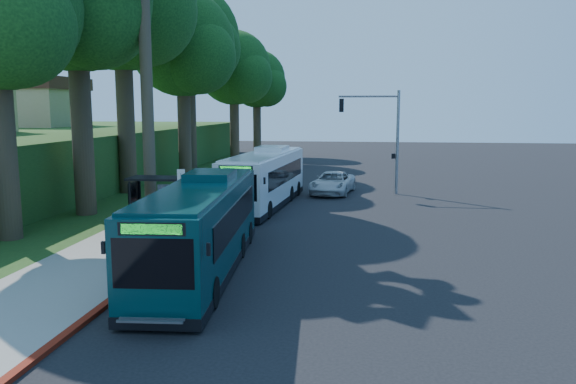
# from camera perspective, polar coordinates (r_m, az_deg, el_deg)

# --- Properties ---
(ground) EXTENTS (140.00, 140.00, 0.00)m
(ground) POSITION_cam_1_polar(r_m,az_deg,el_deg) (29.25, 2.59, -2.96)
(ground) COLOR black
(ground) RESTS_ON ground
(sidewalk) EXTENTS (4.50, 70.00, 0.12)m
(sidewalk) POSITION_cam_1_polar(r_m,az_deg,el_deg) (30.73, -11.11, -2.44)
(sidewalk) COLOR gray
(sidewalk) RESTS_ON ground
(red_curb) EXTENTS (0.25, 30.00, 0.13)m
(red_curb) POSITION_cam_1_polar(r_m,az_deg,el_deg) (26.31, -9.13, -4.23)
(red_curb) COLOR maroon
(red_curb) RESTS_ON ground
(grass_verge) EXTENTS (8.00, 70.00, 0.06)m
(grass_verge) POSITION_cam_1_polar(r_m,az_deg,el_deg) (37.40, -16.96, -0.75)
(grass_verge) COLOR #234719
(grass_verge) RESTS_ON ground
(bus_shelter) EXTENTS (3.20, 1.51, 2.55)m
(bus_shelter) POSITION_cam_1_polar(r_m,az_deg,el_deg) (27.77, -13.00, -0.01)
(bus_shelter) COLOR black
(bus_shelter) RESTS_ON ground
(stop_sign_pole) EXTENTS (0.35, 0.06, 3.17)m
(stop_sign_pole) POSITION_cam_1_polar(r_m,az_deg,el_deg) (25.12, -10.76, -0.19)
(stop_sign_pole) COLOR gray
(stop_sign_pole) RESTS_ON ground
(traffic_signal_pole) EXTENTS (4.10, 0.30, 7.00)m
(traffic_signal_pole) POSITION_cam_1_polar(r_m,az_deg,el_deg) (38.61, 9.58, 6.34)
(traffic_signal_pole) COLOR gray
(traffic_signal_pole) RESTS_ON ground
(hillside_backdrop) EXTENTS (24.00, 60.00, 8.80)m
(hillside_backdrop) POSITION_cam_1_polar(r_m,az_deg,el_deg) (52.39, -25.82, 3.98)
(hillside_backdrop) COLOR #234719
(hillside_backdrop) RESTS_ON ground
(tree_0) EXTENTS (8.40, 8.00, 15.70)m
(tree_0) POSITION_cam_1_polar(r_m,az_deg,el_deg) (32.62, -20.65, 17.49)
(tree_0) COLOR #382B1E
(tree_0) RESTS_ON ground
(tree_1) EXTENTS (10.50, 10.00, 18.26)m
(tree_1) POSITION_cam_1_polar(r_m,az_deg,el_deg) (40.42, -16.46, 18.03)
(tree_1) COLOR #382B1E
(tree_1) RESTS_ON ground
(tree_2) EXTENTS (8.82, 8.40, 15.12)m
(tree_2) POSITION_cam_1_polar(r_m,az_deg,el_deg) (47.03, -10.57, 14.07)
(tree_2) COLOR #382B1E
(tree_2) RESTS_ON ground
(tree_3) EXTENTS (10.08, 9.60, 17.28)m
(tree_3) POSITION_cam_1_polar(r_m,az_deg,el_deg) (55.37, -9.99, 14.80)
(tree_3) COLOR #382B1E
(tree_3) RESTS_ON ground
(tree_4) EXTENTS (8.40, 8.00, 14.14)m
(tree_4) POSITION_cam_1_polar(r_m,az_deg,el_deg) (62.23, -5.44, 12.10)
(tree_4) COLOR #382B1E
(tree_4) RESTS_ON ground
(tree_5) EXTENTS (7.35, 7.00, 12.86)m
(tree_5) POSITION_cam_1_polar(r_m,az_deg,el_deg) (69.81, -3.13, 11.10)
(tree_5) COLOR #382B1E
(tree_5) RESTS_ON ground
(white_bus) EXTENTS (3.37, 11.75, 3.46)m
(white_bus) POSITION_cam_1_polar(r_m,az_deg,el_deg) (33.57, -2.33, 1.45)
(white_bus) COLOR white
(white_bus) RESTS_ON ground
(teal_bus) EXTENTS (3.26, 11.61, 3.42)m
(teal_bus) POSITION_cam_1_polar(r_m,az_deg,el_deg) (20.31, -8.77, -3.39)
(teal_bus) COLOR #093033
(teal_bus) RESTS_ON ground
(pickup) EXTENTS (3.20, 5.65, 1.49)m
(pickup) POSITION_cam_1_polar(r_m,az_deg,el_deg) (38.58, 4.55, 0.94)
(pickup) COLOR silver
(pickup) RESTS_ON ground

